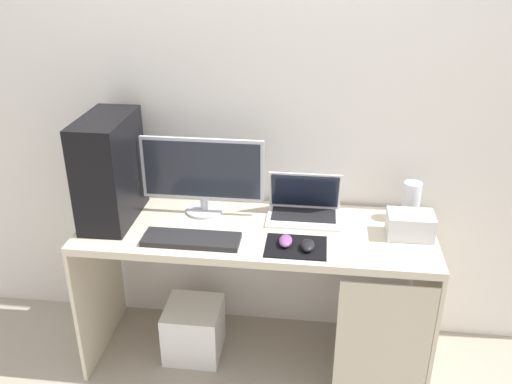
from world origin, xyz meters
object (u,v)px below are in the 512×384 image
(pc_tower, at_px, (110,169))
(mouse_left, at_px, (286,241))
(mouse_right, at_px, (308,245))
(keyboard, at_px, (191,239))
(laptop, at_px, (304,208))
(subwoofer, at_px, (194,329))
(speaker, at_px, (411,201))
(monitor, at_px, (202,174))
(projector, at_px, (410,225))

(pc_tower, height_order, mouse_left, pc_tower)
(mouse_right, bearing_deg, pc_tower, 168.63)
(keyboard, bearing_deg, laptop, 32.08)
(subwoofer, bearing_deg, speaker, 10.16)
(mouse_right, bearing_deg, subwoofer, 164.73)
(monitor, xyz_separation_m, speaker, (0.96, 0.05, -0.11))
(laptop, bearing_deg, subwoofer, -164.11)
(monitor, distance_m, mouse_left, 0.52)
(laptop, relative_size, subwoofer, 1.24)
(laptop, xyz_separation_m, projector, (0.47, -0.13, 0.01))
(mouse_left, distance_m, subwoofer, 0.78)
(mouse_left, distance_m, mouse_right, 0.10)
(laptop, xyz_separation_m, mouse_left, (-0.07, -0.28, -0.02))
(laptop, height_order, subwoofer, laptop)
(laptop, height_order, projector, laptop)
(projector, xyz_separation_m, keyboard, (-0.94, -0.17, -0.04))
(monitor, bearing_deg, mouse_left, -32.35)
(keyboard, bearing_deg, pc_tower, 156.42)
(projector, bearing_deg, monitor, 173.26)
(keyboard, xyz_separation_m, mouse_left, (0.41, 0.02, 0.01))
(subwoofer, bearing_deg, mouse_right, -15.27)
(projector, distance_m, keyboard, 0.96)
(speaker, xyz_separation_m, mouse_right, (-0.46, -0.33, -0.07))
(monitor, xyz_separation_m, laptop, (0.47, 0.02, -0.16))
(projector, height_order, keyboard, projector)
(mouse_right, height_order, subwoofer, mouse_right)
(monitor, xyz_separation_m, mouse_left, (0.41, -0.26, -0.18))
(pc_tower, relative_size, projector, 2.45)
(speaker, distance_m, subwoofer, 1.24)
(pc_tower, bearing_deg, mouse_right, -11.37)
(laptop, relative_size, mouse_right, 3.53)
(speaker, xyz_separation_m, subwoofer, (-1.01, -0.18, -0.69))
(pc_tower, distance_m, monitor, 0.42)
(projector, xyz_separation_m, mouse_left, (-0.53, -0.15, -0.03))
(keyboard, bearing_deg, monitor, 90.63)
(pc_tower, xyz_separation_m, monitor, (0.40, 0.10, -0.05))
(pc_tower, bearing_deg, laptop, 7.66)
(pc_tower, height_order, speaker, pc_tower)
(speaker, height_order, subwoofer, speaker)
(pc_tower, relative_size, laptop, 1.44)
(projector, relative_size, subwoofer, 0.73)
(speaker, bearing_deg, monitor, -177.10)
(pc_tower, xyz_separation_m, subwoofer, (0.35, -0.03, -0.85))
(keyboard, xyz_separation_m, subwoofer, (-0.05, 0.15, -0.61))
(keyboard, bearing_deg, projector, 10.11)
(pc_tower, xyz_separation_m, mouse_left, (0.81, -0.16, -0.22))
(laptop, height_order, mouse_right, laptop)
(pc_tower, relative_size, mouse_left, 5.10)
(pc_tower, height_order, monitor, pc_tower)
(mouse_left, bearing_deg, laptop, 76.62)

